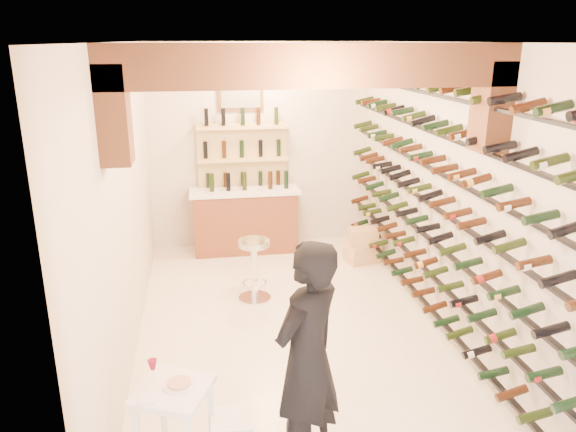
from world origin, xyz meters
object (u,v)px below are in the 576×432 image
Objects in this scene: wine_rack at (427,196)px; crate_lower at (362,253)px; tasting_table at (174,403)px; chrome_barstool at (254,266)px; back_counter at (245,218)px; person at (307,358)px.

crate_lower is (-0.13, 1.88, -1.41)m from wine_rack.
chrome_barstool is (0.91, 2.87, -0.14)m from tasting_table.
back_counter is 2.08× the size of chrome_barstool.
back_counter is at bearing 155.62° from crate_lower.
wine_rack is 6.29× the size of tasting_table.
wine_rack is 2.80m from person.
tasting_table reaches higher than chrome_barstool.
crate_lower is at bearing -24.38° from back_counter.
back_counter is (-1.83, 2.65, -1.02)m from wine_rack.
back_counter is 4.75m from tasting_table.
person reaches higher than crate_lower.
tasting_table is 0.48× the size of person.
back_counter reaches higher than chrome_barstool.
person reaches higher than chrome_barstool.
chrome_barstool is (-1.88, 0.87, -1.08)m from wine_rack.
wine_rack is at bearing -172.34° from person.
person is 4.36m from crate_lower.
crate_lower is (1.70, -0.77, -0.39)m from back_counter.
wine_rack is 3.38m from back_counter.
wine_rack is 6.98× the size of chrome_barstool.
person reaches higher than tasting_table.
wine_rack reaches higher than chrome_barstool.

